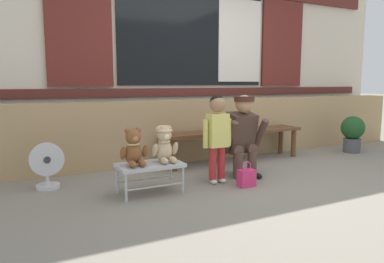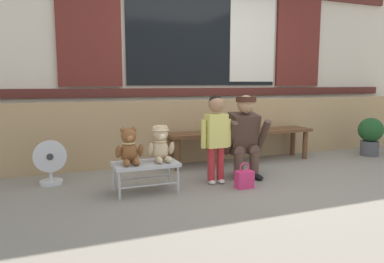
% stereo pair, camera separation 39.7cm
% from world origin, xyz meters
% --- Properties ---
extents(ground_plane, '(60.00, 60.00, 0.00)m').
position_xyz_m(ground_plane, '(0.00, 0.00, 0.00)').
color(ground_plane, gray).
extents(brick_low_wall, '(7.41, 0.25, 0.85)m').
position_xyz_m(brick_low_wall, '(0.00, 1.43, 0.42)').
color(brick_low_wall, tan).
rests_on(brick_low_wall, ground).
extents(shop_facade, '(7.56, 0.26, 3.62)m').
position_xyz_m(shop_facade, '(0.00, 1.94, 1.81)').
color(shop_facade, beige).
rests_on(shop_facade, ground).
extents(wooden_bench_long, '(2.10, 0.40, 0.44)m').
position_xyz_m(wooden_bench_long, '(0.20, 1.06, 0.37)').
color(wooden_bench_long, brown).
rests_on(wooden_bench_long, ground).
extents(small_display_bench, '(0.64, 0.36, 0.30)m').
position_xyz_m(small_display_bench, '(-1.35, 0.22, 0.27)').
color(small_display_bench, '#BCBCC1').
rests_on(small_display_bench, ground).
extents(teddy_bear_plain, '(0.28, 0.26, 0.36)m').
position_xyz_m(teddy_bear_plain, '(-1.51, 0.22, 0.46)').
color(teddy_bear_plain, brown).
rests_on(teddy_bear_plain, small_display_bench).
extents(teddy_bear_with_hat, '(0.28, 0.27, 0.36)m').
position_xyz_m(teddy_bear_with_hat, '(-1.19, 0.22, 0.47)').
color(teddy_bear_with_hat, '#CCB289').
rests_on(teddy_bear_with_hat, small_display_bench).
extents(child_standing, '(0.35, 0.18, 0.96)m').
position_xyz_m(child_standing, '(-0.57, 0.23, 0.59)').
color(child_standing, '#B7282D').
rests_on(child_standing, ground).
extents(adult_crouching, '(0.50, 0.49, 0.95)m').
position_xyz_m(adult_crouching, '(-0.15, 0.37, 0.48)').
color(adult_crouching, brown).
rests_on(adult_crouching, ground).
extents(handbag_on_ground, '(0.18, 0.11, 0.27)m').
position_xyz_m(handbag_on_ground, '(-0.36, -0.03, 0.10)').
color(handbag_on_ground, '#E53370').
rests_on(handbag_on_ground, ground).
extents(potted_plant, '(0.36, 0.36, 0.57)m').
position_xyz_m(potted_plant, '(2.23, 0.76, 0.32)').
color(potted_plant, '#4C4C51').
rests_on(potted_plant, ground).
extents(floor_fan, '(0.34, 0.24, 0.48)m').
position_xyz_m(floor_fan, '(-2.23, 0.84, 0.24)').
color(floor_fan, silver).
rests_on(floor_fan, ground).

